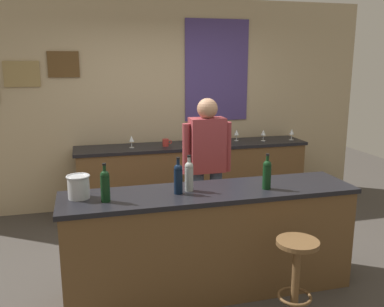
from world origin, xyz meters
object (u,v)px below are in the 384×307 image
Objects in this scene: bartender at (207,164)px; wine_glass_a at (131,139)px; wine_glass_b at (214,135)px; wine_bottle_d at (267,173)px; ice_bucket at (79,186)px; bar_stool at (296,268)px; wine_glass_c at (237,133)px; wine_glass_e at (292,132)px; wine_bottle_b at (178,178)px; wine_bottle_a at (105,185)px; wine_bottle_c at (189,175)px; coffee_mug at (166,143)px; wine_glass_d at (263,133)px.

bartender reaches higher than wine_glass_a.
bartender is 10.45× the size of wine_glass_b.
wine_bottle_d is 1.63× the size of ice_bucket.
bar_stool is 1.79m from ice_bucket.
wine_glass_e is at bearing -10.64° from wine_glass_c.
ice_bucket is at bearing 173.61° from wine_bottle_b.
bar_stool is 4.39× the size of wine_glass_b.
bar_stool is at bearing -79.20° from bartender.
ice_bucket is (-0.20, 0.14, -0.04)m from wine_bottle_a.
wine_bottle_d is 2.14m from wine_glass_b.
wine_bottle_c is 1.00× the size of wine_bottle_d.
coffee_mug is at bearing 99.99° from bar_stool.
coffee_mug is (0.20, 1.98, -0.11)m from wine_bottle_c.
wine_glass_d is at bearing 50.48° from wine_bottle_b.
coffee_mug is at bearing 66.77° from wine_bottle_a.
ice_bucket is (-0.79, 0.09, -0.04)m from wine_bottle_b.
wine_glass_e is at bearing 36.50° from bartender.
wine_bottle_b reaches higher than coffee_mug.
wine_glass_c is at bearing 169.36° from wine_glass_e.
wine_glass_a is 1.11m from wine_glass_b.
wine_glass_b and wine_glass_c have the same top height.
bar_stool is 5.44× the size of coffee_mug.
wine_glass_d is at bearing 66.21° from wine_bottle_d.
wine_glass_b is (1.11, 0.01, 0.00)m from wine_glass_a.
wine_bottle_b is at bearing 141.72° from bar_stool.
ice_bucket is 1.21× the size of wine_glass_e.
wine_bottle_a is 2.15m from wine_glass_a.
wine_glass_b is (0.48, 1.23, 0.07)m from bartender.
bartender is at bearing 58.90° from wine_bottle_b.
ice_bucket is at bearing 174.16° from wine_bottle_d.
wine_glass_c is at bearing 75.43° from wine_bottle_d.
ice_bucket reaches higher than wine_glass_a.
bar_stool is at bearing -38.28° from wine_bottle_b.
wine_bottle_d is 1.97× the size of wine_glass_a.
bartender reaches higher than wine_bottle_c.
bartender is at bearing -122.10° from wine_glass_c.
bartender is 1.33m from wine_glass_b.
wine_glass_e is at bearing 63.06° from bar_stool.
wine_bottle_a is (-1.36, 0.56, 0.60)m from bar_stool.
bartender is 1.48m from ice_bucket.
coffee_mug is at bearing 81.46° from wine_bottle_b.
bartender is at bearing 29.78° from ice_bucket.
bar_stool is 2.22× the size of wine_bottle_d.
coffee_mug is (0.89, 2.08, -0.11)m from wine_bottle_a.
wine_glass_c is at bearing 78.50° from bar_stool.
wine_glass_b is 1.00× the size of wine_glass_d.
bar_stool is 0.80m from wine_bottle_d.
wine_bottle_b is 2.05m from wine_glass_a.
wine_bottle_a is 1.00× the size of wine_bottle_d.
wine_glass_a is (-0.90, 2.65, 0.55)m from bar_stool.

